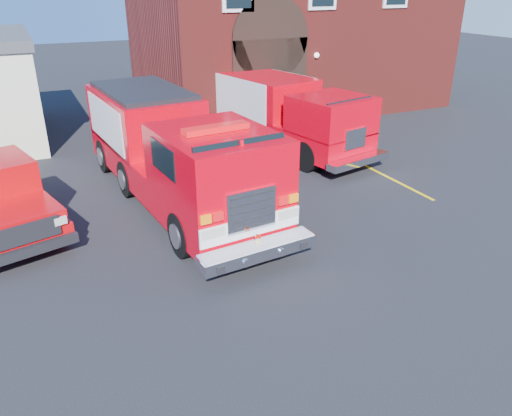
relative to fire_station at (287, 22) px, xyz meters
name	(u,v)px	position (x,y,z in m)	size (l,w,h in m)	color
ground	(237,235)	(-8.99, -13.98, -4.25)	(100.00, 100.00, 0.00)	black
parking_stripe_near	(402,184)	(-2.49, -12.98, -4.25)	(0.12, 3.00, 0.01)	#DEB30B
parking_stripe_mid	(350,158)	(-2.49, -9.98, -4.25)	(0.12, 3.00, 0.01)	#DEB30B
parking_stripe_far	(310,138)	(-2.49, -6.98, -4.25)	(0.12, 3.00, 0.01)	#DEB30B
fire_station	(287,22)	(0.00, 0.00, 0.00)	(15.20, 10.20, 8.45)	maroon
fire_engine	(173,151)	(-9.78, -10.95, -2.65)	(3.68, 10.27, 3.10)	black
secondary_truck	(280,111)	(-4.25, -7.43, -2.76)	(4.25, 8.81, 2.75)	black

